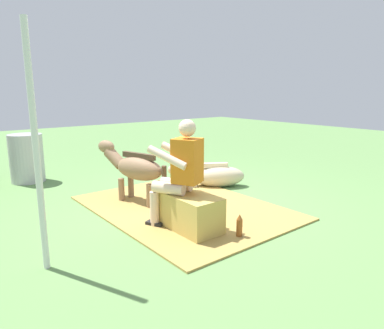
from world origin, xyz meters
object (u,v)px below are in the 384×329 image
at_px(pony_lying, 214,176).
at_px(water_barrel, 27,158).
at_px(pony_standing, 135,168).
at_px(tent_pole_left, 36,151).
at_px(soda_bottle, 239,227).
at_px(hay_bale, 190,213).
at_px(person_seated, 179,170).

height_order(pony_lying, water_barrel, water_barrel).
bearing_deg(pony_standing, tent_pole_left, 126.26).
bearing_deg(pony_lying, soda_bottle, 145.61).
distance_m(soda_bottle, tent_pole_left, 2.26).
xyz_separation_m(hay_bale, person_seated, (0.15, 0.05, 0.50)).
xyz_separation_m(person_seated, water_barrel, (3.50, 0.84, -0.29)).
xyz_separation_m(soda_bottle, water_barrel, (4.18, 1.19, 0.30)).
relative_size(hay_bale, water_barrel, 0.90).
height_order(person_seated, pony_lying, person_seated).
relative_size(person_seated, pony_standing, 1.01).
bearing_deg(tent_pole_left, hay_bale, -94.98).
distance_m(pony_lying, soda_bottle, 2.16).
xyz_separation_m(soda_bottle, tent_pole_left, (0.67, 1.92, 0.99)).
distance_m(hay_bale, person_seated, 0.53).
xyz_separation_m(pony_lying, soda_bottle, (-1.79, 1.22, -0.05)).
height_order(hay_bale, soda_bottle, hay_bale).
height_order(pony_standing, tent_pole_left, tent_pole_left).
xyz_separation_m(hay_bale, pony_standing, (1.35, -0.03, 0.31)).
height_order(soda_bottle, water_barrel, water_barrel).
distance_m(person_seated, pony_standing, 1.22).
bearing_deg(person_seated, soda_bottle, -152.88).
bearing_deg(soda_bottle, person_seated, 27.12).
distance_m(hay_bale, pony_lying, 1.97).
bearing_deg(soda_bottle, water_barrel, 15.89).
xyz_separation_m(hay_bale, tent_pole_left, (0.14, 1.62, 0.90)).
distance_m(pony_standing, water_barrel, 2.48).
bearing_deg(water_barrel, pony_lying, -134.78).
xyz_separation_m(hay_bale, water_barrel, (3.65, 0.89, 0.21)).
bearing_deg(soda_bottle, tent_pole_left, 70.85).
relative_size(pony_standing, pony_lying, 1.03).
xyz_separation_m(pony_standing, soda_bottle, (-1.88, -0.26, -0.39)).
height_order(soda_bottle, tent_pole_left, tent_pole_left).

